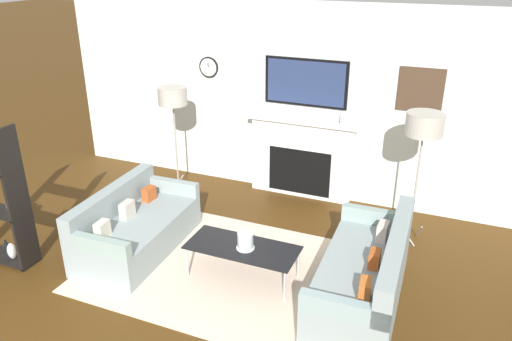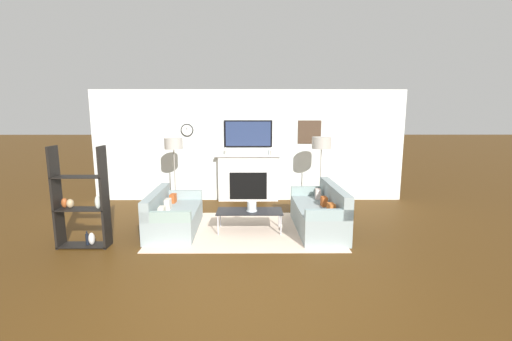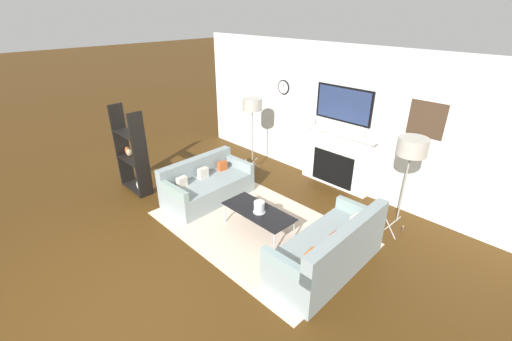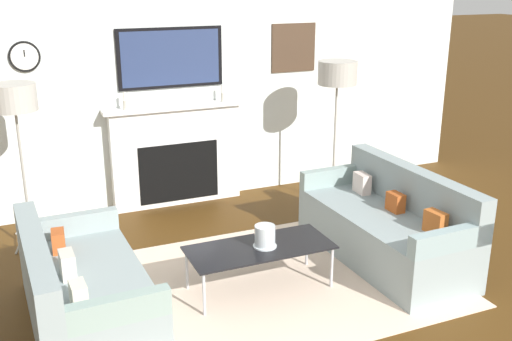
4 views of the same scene
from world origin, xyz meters
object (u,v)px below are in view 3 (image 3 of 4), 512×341
Objects in this scene: hurricane_candle at (259,208)px; floor_lamp_left at (252,106)px; couch_right at (329,251)px; coffee_table at (258,212)px; shelf_unit at (132,155)px; couch_left at (207,185)px; floor_lamp_right at (412,148)px.

floor_lamp_left is (-1.74, 1.52, 0.99)m from hurricane_candle.
couch_right is 1.30m from coffee_table.
shelf_unit is (-2.68, -0.72, 0.37)m from coffee_table.
floor_lamp_left is at bearing 138.39° from coffee_table.
couch_right reaches higher than hurricane_candle.
couch_right is 9.28× the size of hurricane_candle.
floor_lamp_left reaches higher than hurricane_candle.
couch_left is 2.72m from couch_right.
floor_lamp_right is (3.27, 0.00, 0.02)m from floor_lamp_left.
couch_right is at bearing -25.78° from floor_lamp_left.
shelf_unit reaches higher than hurricane_candle.
couch_left is 1.01× the size of floor_lamp_right.
couch_left is at bearing -179.94° from couch_right.
floor_lamp_right is (0.27, 1.45, 1.17)m from couch_right.
shelf_unit reaches higher than couch_left.
coffee_table is 0.74× the size of floor_lamp_left.
shelf_unit is (-3.98, -0.78, 0.43)m from couch_right.
couch_right is at bearing 0.06° from couch_left.
hurricane_candle is (0.04, -0.01, 0.10)m from coffee_table.
coffee_table is 2.44m from floor_lamp_right.
shelf_unit is (-2.72, -0.71, 0.27)m from hurricane_candle.
coffee_table is 6.11× the size of hurricane_candle.
couch_left is 1.90m from floor_lamp_left.
hurricane_candle is 2.38m from floor_lamp_right.
hurricane_candle is at bearing -2.80° from couch_left.
hurricane_candle is (-1.26, -0.07, 0.16)m from couch_right.
floor_lamp_left reaches higher than couch_right.
couch_right is at bearing 2.65° from coffee_table.
coffee_table is 0.73× the size of shelf_unit.
couch_right is at bearing 11.11° from shelf_unit.
shelf_unit is at bearing -152.36° from floor_lamp_right.
couch_right is 1.11× the size of floor_lamp_right.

